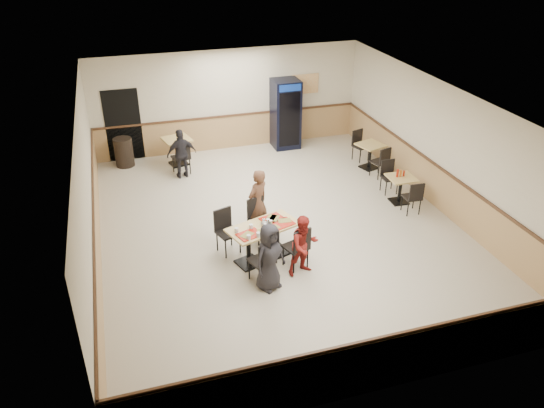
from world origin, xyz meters
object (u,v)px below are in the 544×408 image
object	(u,v)px
diner_woman_right	(304,245)
back_table	(177,147)
side_table_near	(401,186)
side_table_far	(370,152)
lone_diner	(182,154)
pepsi_cooler	(286,114)
diner_woman_left	(269,257)
main_table	(263,237)
trash_bin	(124,152)
diner_man_opposite	(258,203)

from	to	relation	value
diner_woman_right	back_table	bearing A→B (deg)	92.84
diner_woman_right	side_table_near	xyz separation A→B (m)	(3.31, 2.10, -0.18)
side_table_far	lone_diner	bearing A→B (deg)	169.45
lone_diner	pepsi_cooler	distance (m)	3.62
diner_woman_left	main_table	bearing A→B (deg)	52.58
trash_bin	main_table	bearing A→B (deg)	-66.27
main_table	back_table	world-z (taller)	back_table
diner_man_opposite	lone_diner	distance (m)	3.62
side_table_far	back_table	xyz separation A→B (m)	(-5.13, 1.85, 0.04)
diner_woman_right	side_table_near	size ratio (longest dim) A/B	1.87
pepsi_cooler	back_table	bearing A→B (deg)	-173.39
diner_man_opposite	pepsi_cooler	bearing A→B (deg)	-148.09
main_table	diner_man_opposite	world-z (taller)	diner_man_opposite
diner_man_opposite	pepsi_cooler	size ratio (longest dim) A/B	0.75
main_table	back_table	distance (m)	5.39
trash_bin	back_table	bearing A→B (deg)	-13.33
main_table	diner_man_opposite	bearing A→B (deg)	62.10
diner_woman_right	pepsi_cooler	distance (m)	6.65
diner_woman_left	diner_woman_right	size ratio (longest dim) A/B	1.08
side_table_near	side_table_far	distance (m)	2.08
side_table_near	pepsi_cooler	bearing A→B (deg)	110.06
diner_man_opposite	trash_bin	world-z (taller)	diner_man_opposite
diner_man_opposite	side_table_far	bearing A→B (deg)	178.84
diner_man_opposite	side_table_far	distance (m)	4.68
diner_woman_right	main_table	bearing A→B (deg)	118.48
diner_man_opposite	back_table	size ratio (longest dim) A/B	1.77
main_table	diner_woman_left	distance (m)	1.01
main_table	side_table_far	size ratio (longest dim) A/B	1.92
pepsi_cooler	diner_woman_left	bearing A→B (deg)	-110.78
lone_diner	trash_bin	bearing A→B (deg)	-47.73
diner_woman_left	lone_diner	world-z (taller)	diner_woman_left
diner_woman_right	back_table	xyz separation A→B (m)	(-1.63, 6.02, -0.12)
back_table	pepsi_cooler	size ratio (longest dim) A/B	0.42
diner_woman_right	diner_man_opposite	bearing A→B (deg)	92.73
lone_diner	diner_man_opposite	bearing A→B (deg)	101.13
main_table	diner_woman_right	world-z (taller)	diner_woman_right
diner_woman_right	diner_man_opposite	world-z (taller)	diner_man_opposite
side_table_far	pepsi_cooler	distance (m)	2.91
diner_man_opposite	side_table_far	world-z (taller)	diner_man_opposite
diner_woman_left	side_table_far	bearing A→B (deg)	18.02
diner_man_opposite	pepsi_cooler	xyz separation A→B (m)	(2.20, 4.70, 0.26)
trash_bin	pepsi_cooler	bearing A→B (deg)	0.51
side_table_near	back_table	distance (m)	6.31
trash_bin	diner_woman_left	bearing A→B (deg)	-70.73
diner_man_opposite	side_table_near	bearing A→B (deg)	152.87
side_table_far	pepsi_cooler	bearing A→B (deg)	128.28
diner_woman_left	diner_man_opposite	bearing A→B (deg)	52.58
diner_woman_left	diner_man_opposite	distance (m)	2.00
main_table	trash_bin	xyz separation A→B (m)	(-2.48, 5.65, -0.11)
diner_woman_right	side_table_far	world-z (taller)	diner_woman_right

